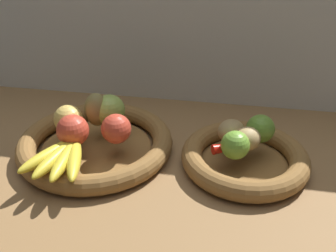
{
  "coord_description": "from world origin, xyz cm",
  "views": [
    {
      "loc": [
        10.26,
        -71.91,
        50.14
      ],
      "look_at": [
        -2.02,
        -1.95,
        8.61
      ],
      "focal_mm": 39.75,
      "sensor_mm": 36.0,
      "label": 1
    }
  ],
  "objects_px": {
    "potato_large": "(247,139)",
    "lime_far": "(260,129)",
    "apple_golden_left": "(68,119)",
    "fruit_bowl_right": "(245,158)",
    "apple_green_back": "(109,110)",
    "fruit_bowl_left": "(96,143)",
    "banana_bunch_front": "(62,157)",
    "apple_red_front": "(73,130)",
    "chili_pepper": "(237,146)",
    "apple_red_right": "(116,129)",
    "lime_near": "(235,145)",
    "potato_oblong": "(231,131)",
    "pear_brown": "(97,110)"
  },
  "relations": [
    {
      "from": "banana_bunch_front",
      "to": "chili_pepper",
      "type": "bearing_deg",
      "value": 16.86
    },
    {
      "from": "apple_green_back",
      "to": "apple_golden_left",
      "type": "distance_m",
      "value": 0.1
    },
    {
      "from": "apple_green_back",
      "to": "apple_golden_left",
      "type": "height_order",
      "value": "apple_green_back"
    },
    {
      "from": "apple_red_front",
      "to": "apple_red_right",
      "type": "relative_size",
      "value": 1.06
    },
    {
      "from": "fruit_bowl_right",
      "to": "lime_near",
      "type": "xyz_separation_m",
      "value": [
        -0.02,
        -0.04,
        0.06
      ]
    },
    {
      "from": "apple_red_right",
      "to": "potato_large",
      "type": "relative_size",
      "value": 1.08
    },
    {
      "from": "fruit_bowl_right",
      "to": "apple_green_back",
      "type": "height_order",
      "value": "apple_green_back"
    },
    {
      "from": "apple_red_front",
      "to": "chili_pepper",
      "type": "xyz_separation_m",
      "value": [
        0.36,
        0.04,
        -0.02
      ]
    },
    {
      "from": "fruit_bowl_right",
      "to": "lime_far",
      "type": "bearing_deg",
      "value": 52.13
    },
    {
      "from": "lime_near",
      "to": "chili_pepper",
      "type": "xyz_separation_m",
      "value": [
        0.01,
        0.03,
        -0.02
      ]
    },
    {
      "from": "apple_red_right",
      "to": "potato_oblong",
      "type": "bearing_deg",
      "value": 10.88
    },
    {
      "from": "fruit_bowl_left",
      "to": "banana_bunch_front",
      "type": "xyz_separation_m",
      "value": [
        -0.03,
        -0.12,
        0.04
      ]
    },
    {
      "from": "potato_large",
      "to": "chili_pepper",
      "type": "bearing_deg",
      "value": -153.19
    },
    {
      "from": "potato_oblong",
      "to": "chili_pepper",
      "type": "relative_size",
      "value": 0.56
    },
    {
      "from": "potato_oblong",
      "to": "chili_pepper",
      "type": "xyz_separation_m",
      "value": [
        0.02,
        -0.04,
        -0.01
      ]
    },
    {
      "from": "fruit_bowl_left",
      "to": "potato_oblong",
      "type": "distance_m",
      "value": 0.32
    },
    {
      "from": "banana_bunch_front",
      "to": "lime_near",
      "type": "height_order",
      "value": "lime_near"
    },
    {
      "from": "apple_red_right",
      "to": "fruit_bowl_right",
      "type": "bearing_deg",
      "value": 4.29
    },
    {
      "from": "apple_red_right",
      "to": "banana_bunch_front",
      "type": "bearing_deg",
      "value": -132.75
    },
    {
      "from": "fruit_bowl_left",
      "to": "fruit_bowl_right",
      "type": "distance_m",
      "value": 0.35
    },
    {
      "from": "fruit_bowl_right",
      "to": "potato_large",
      "type": "relative_size",
      "value": 4.53
    },
    {
      "from": "apple_green_back",
      "to": "potato_large",
      "type": "distance_m",
      "value": 0.33
    },
    {
      "from": "apple_golden_left",
      "to": "potato_large",
      "type": "distance_m",
      "value": 0.41
    },
    {
      "from": "banana_bunch_front",
      "to": "potato_large",
      "type": "distance_m",
      "value": 0.39
    },
    {
      "from": "apple_green_back",
      "to": "lime_far",
      "type": "xyz_separation_m",
      "value": [
        0.36,
        -0.02,
        -0.01
      ]
    },
    {
      "from": "apple_red_right",
      "to": "lime_far",
      "type": "height_order",
      "value": "apple_red_right"
    },
    {
      "from": "chili_pepper",
      "to": "fruit_bowl_left",
      "type": "bearing_deg",
      "value": 152.77
    },
    {
      "from": "apple_red_front",
      "to": "pear_brown",
      "type": "relative_size",
      "value": 0.85
    },
    {
      "from": "fruit_bowl_right",
      "to": "fruit_bowl_left",
      "type": "bearing_deg",
      "value": -180.0
    },
    {
      "from": "fruit_bowl_left",
      "to": "lime_near",
      "type": "height_order",
      "value": "lime_near"
    },
    {
      "from": "pear_brown",
      "to": "banana_bunch_front",
      "type": "xyz_separation_m",
      "value": [
        -0.02,
        -0.16,
        -0.03
      ]
    },
    {
      "from": "fruit_bowl_right",
      "to": "apple_green_back",
      "type": "relative_size",
      "value": 3.74
    },
    {
      "from": "banana_bunch_front",
      "to": "lime_far",
      "type": "relative_size",
      "value": 2.58
    },
    {
      "from": "banana_bunch_front",
      "to": "lime_far",
      "type": "bearing_deg",
      "value": 20.98
    },
    {
      "from": "potato_large",
      "to": "chili_pepper",
      "type": "height_order",
      "value": "potato_large"
    },
    {
      "from": "fruit_bowl_right",
      "to": "apple_green_back",
      "type": "distance_m",
      "value": 0.34
    },
    {
      "from": "potato_large",
      "to": "lime_near",
      "type": "distance_m",
      "value": 0.05
    },
    {
      "from": "apple_golden_left",
      "to": "potato_large",
      "type": "relative_size",
      "value": 1.07
    },
    {
      "from": "apple_red_right",
      "to": "lime_far",
      "type": "xyz_separation_m",
      "value": [
        0.32,
        0.06,
        -0.0
      ]
    },
    {
      "from": "banana_bunch_front",
      "to": "potato_oblong",
      "type": "height_order",
      "value": "potato_oblong"
    },
    {
      "from": "chili_pepper",
      "to": "apple_green_back",
      "type": "bearing_deg",
      "value": 142.72
    },
    {
      "from": "fruit_bowl_left",
      "to": "potato_large",
      "type": "distance_m",
      "value": 0.35
    },
    {
      "from": "potato_large",
      "to": "lime_far",
      "type": "xyz_separation_m",
      "value": [
        0.03,
        0.04,
        0.01
      ]
    },
    {
      "from": "pear_brown",
      "to": "lime_near",
      "type": "distance_m",
      "value": 0.34
    },
    {
      "from": "apple_golden_left",
      "to": "potato_oblong",
      "type": "bearing_deg",
      "value": 3.77
    },
    {
      "from": "banana_bunch_front",
      "to": "chili_pepper",
      "type": "relative_size",
      "value": 1.45
    },
    {
      "from": "pear_brown",
      "to": "apple_green_back",
      "type": "bearing_deg",
      "value": 20.79
    },
    {
      "from": "fruit_bowl_left",
      "to": "lime_near",
      "type": "xyz_separation_m",
      "value": [
        0.32,
        -0.04,
        0.06
      ]
    },
    {
      "from": "chili_pepper",
      "to": "potato_oblong",
      "type": "bearing_deg",
      "value": 86.79
    },
    {
      "from": "potato_large",
      "to": "lime_near",
      "type": "bearing_deg",
      "value": -123.69
    }
  ]
}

